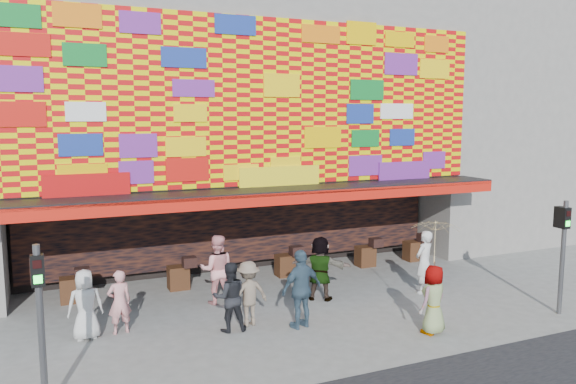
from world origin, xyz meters
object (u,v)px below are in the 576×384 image
at_px(signal_left, 40,310).
at_px(ped_i, 217,269).
at_px(ped_c, 230,297).
at_px(parasol, 436,242).
at_px(ped_f, 320,268).
at_px(ped_g, 434,299).
at_px(ped_h, 424,262).
at_px(ped_a, 85,305).
at_px(signal_right, 563,244).
at_px(ped_d, 248,293).
at_px(ped_e, 301,289).
at_px(ped_b, 119,302).

height_order(signal_left, ped_i, signal_left).
relative_size(ped_c, parasol, 0.85).
xyz_separation_m(signal_left, ped_i, (4.41, 4.40, -0.90)).
bearing_deg(ped_f, ped_i, 17.82).
height_order(ped_g, parasol, parasol).
bearing_deg(ped_h, ped_a, -21.77).
height_order(signal_right, ped_c, signal_right).
relative_size(ped_f, parasol, 0.92).
xyz_separation_m(signal_left, ped_h, (10.21, 2.87, -0.93)).
xyz_separation_m(signal_right, ped_c, (-8.29, 2.32, -1.01)).
height_order(ped_c, ped_i, ped_i).
bearing_deg(signal_left, ped_f, 26.25).
height_order(ped_h, parasol, parasol).
height_order(signal_left, signal_right, same).
bearing_deg(ped_g, signal_left, -16.31).
height_order(ped_d, ped_e, ped_e).
bearing_deg(signal_left, ped_c, 29.41).
height_order(ped_c, parasol, parasol).
bearing_deg(ped_e, ped_c, -29.37).
relative_size(ped_d, ped_f, 0.89).
xyz_separation_m(signal_right, ped_e, (-6.62, 1.83, -0.89)).
relative_size(signal_left, ped_h, 1.62).
distance_m(ped_e, ped_f, 2.18).
height_order(ped_d, parasol, parasol).
distance_m(ped_f, ped_i, 2.88).
height_order(signal_left, parasol, signal_left).
bearing_deg(ped_b, signal_right, 154.89).
bearing_deg(signal_right, ped_a, 164.58).
bearing_deg(ped_h, ped_d, -16.04).
relative_size(ped_a, ped_e, 0.85).
height_order(signal_left, ped_a, signal_left).
distance_m(ped_b, ped_d, 3.07).
bearing_deg(ped_i, ped_d, 112.82).
xyz_separation_m(signal_right, ped_h, (-2.19, 2.87, -0.93)).
relative_size(signal_right, ped_f, 1.64).
height_order(ped_a, ped_i, ped_i).
distance_m(ped_c, parasol, 5.05).
bearing_deg(ped_d, ped_h, 176.08).
distance_m(ped_c, ped_f, 3.28).
distance_m(signal_left, ped_e, 6.13).
height_order(ped_b, ped_g, ped_g).
relative_size(ped_e, parasol, 0.98).
height_order(ped_e, ped_h, ped_e).
bearing_deg(ped_b, parasol, 148.04).
bearing_deg(parasol, ped_f, 112.31).
distance_m(ped_a, ped_f, 6.27).
bearing_deg(signal_right, ped_d, 162.17).
bearing_deg(signal_left, ped_g, 1.61).
height_order(signal_right, ped_i, signal_right).
xyz_separation_m(ped_b, parasol, (6.84, -2.98, 1.45)).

